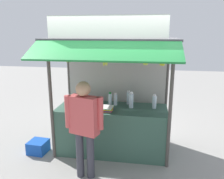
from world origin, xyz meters
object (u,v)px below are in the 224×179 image
object	(u,v)px
banana_bunch_leftmost	(162,61)
banana_bunch_inner_left	(105,60)
water_bottle_left	(110,99)
vendor_person	(84,122)
banana_bunch_rightmost	(146,60)
banana_bunch_inner_right	(68,57)
water_bottle_rear_center	(116,99)
water_bottle_back_left	(79,96)
water_bottle_mid_right	(154,102)
water_bottle_right	(131,100)
magazine_stack_far_right	(107,109)
water_bottle_center	(129,98)
plastic_crate	(38,147)
magazine_stack_far_left	(86,111)

from	to	relation	value
banana_bunch_leftmost	banana_bunch_inner_left	bearing A→B (deg)	179.97
water_bottle_left	vendor_person	bearing A→B (deg)	-101.74
banana_bunch_rightmost	banana_bunch_inner_right	xyz separation A→B (m)	(-1.23, 0.00, 0.01)
banana_bunch_rightmost	vendor_person	xyz separation A→B (m)	(-0.89, -0.39, -0.91)
water_bottle_rear_center	banana_bunch_rightmost	bearing A→B (deg)	-49.80
banana_bunch_leftmost	vendor_person	distance (m)	1.50
water_bottle_back_left	banana_bunch_inner_right	xyz separation A→B (m)	(0.10, -0.79, 0.87)
water_bottle_mid_right	water_bottle_right	xyz separation A→B (m)	(-0.43, -0.03, 0.01)
water_bottle_right	banana_bunch_rightmost	size ratio (longest dim) A/B	1.15
magazine_stack_far_right	banana_bunch_inner_left	distance (m)	0.97
banana_bunch_inner_left	banana_bunch_leftmost	xyz separation A→B (m)	(0.88, -0.00, 0.00)
water_bottle_center	banana_bunch_inner_right	bearing A→B (deg)	-139.98
water_bottle_center	plastic_crate	bearing A→B (deg)	-161.36
magazine_stack_far_left	banana_bunch_inner_left	bearing A→B (deg)	-24.33
water_bottle_back_left	magazine_stack_far_left	world-z (taller)	water_bottle_back_left
magazine_stack_far_left	magazine_stack_far_right	distance (m)	0.38
water_bottle_left	magazine_stack_far_left	world-z (taller)	water_bottle_left
banana_bunch_inner_left	banana_bunch_rightmost	world-z (taller)	same
water_bottle_rear_center	banana_bunch_leftmost	distance (m)	1.34
water_bottle_left	vendor_person	world-z (taller)	vendor_person
water_bottle_center	banana_bunch_inner_left	bearing A→B (deg)	-112.17
banana_bunch_inner_left	vendor_person	bearing A→B (deg)	-123.29
banana_bunch_leftmost	water_bottle_center	bearing A→B (deg)	126.48
banana_bunch_leftmost	banana_bunch_rightmost	bearing A→B (deg)	179.77
water_bottle_mid_right	water_bottle_back_left	world-z (taller)	water_bottle_mid_right
magazine_stack_far_right	banana_bunch_inner_left	size ratio (longest dim) A/B	1.01
water_bottle_left	plastic_crate	world-z (taller)	water_bottle_left
banana_bunch_inner_right	vendor_person	xyz separation A→B (m)	(0.35, -0.39, -0.92)
water_bottle_center	banana_bunch_inner_right	world-z (taller)	banana_bunch_inner_right
water_bottle_center	banana_bunch_rightmost	xyz separation A→B (m)	(0.32, -0.77, 0.84)
water_bottle_rear_center	banana_bunch_leftmost	xyz separation A→B (m)	(0.81, -0.66, 0.83)
magazine_stack_far_left	banana_bunch_inner_right	distance (m)	1.00
magazine_stack_far_right	banana_bunch_leftmost	distance (m)	1.33
water_bottle_left	water_bottle_right	xyz separation A→B (m)	(0.42, -0.12, 0.02)
water_bottle_center	banana_bunch_rightmost	size ratio (longest dim) A/B	1.03
water_bottle_left	banana_bunch_inner_right	xyz separation A→B (m)	(-0.57, -0.67, 0.86)
banana_bunch_inner_right	banana_bunch_leftmost	bearing A→B (deg)	-0.08
water_bottle_right	plastic_crate	xyz separation A→B (m)	(-1.75, -0.35, -0.91)
banana_bunch_inner_right	plastic_crate	xyz separation A→B (m)	(-0.76, 0.20, -1.75)
water_bottle_center	magazine_stack_far_left	size ratio (longest dim) A/B	1.10
banana_bunch_inner_left	plastic_crate	distance (m)	2.20
water_bottle_rear_center	plastic_crate	bearing A→B (deg)	-162.33
magazine_stack_far_left	plastic_crate	size ratio (longest dim) A/B	0.73
water_bottle_left	banana_bunch_inner_right	bearing A→B (deg)	-130.21
water_bottle_left	magazine_stack_far_right	distance (m)	0.36
banana_bunch_inner_right	vendor_person	bearing A→B (deg)	-48.54
magazine_stack_far_right	water_bottle_center	bearing A→B (deg)	52.70
magazine_stack_far_left	banana_bunch_leftmost	xyz separation A→B (m)	(1.26, -0.17, 0.93)
magazine_stack_far_right	water_bottle_left	bearing A→B (deg)	90.89
vendor_person	magazine_stack_far_left	bearing A→B (deg)	119.46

